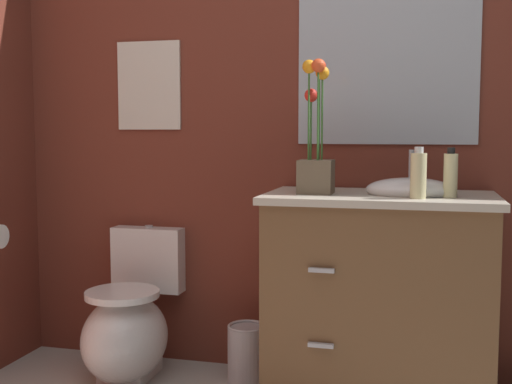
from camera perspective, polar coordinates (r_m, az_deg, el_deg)
wall_back at (r=3.03m, az=8.08°, el=7.08°), size 4.45×0.05×2.50m
toilet at (r=3.15m, az=-11.17°, el=-11.60°), size 0.38×0.59×0.69m
vanity_cabinet at (r=2.78m, az=10.85°, el=-9.22°), size 0.94×0.56×1.08m
flower_vase at (r=2.67m, az=5.34°, el=3.65°), size 0.14×0.14×0.55m
soap_bottle at (r=2.62m, az=16.86°, el=1.48°), size 0.05×0.05×0.20m
lotion_bottle at (r=2.54m, az=14.20°, el=1.49°), size 0.06×0.06×0.20m
trash_bin at (r=3.06m, az=-0.80°, el=-14.10°), size 0.18×0.18×0.27m
wall_poster at (r=3.26m, az=-9.47°, el=9.28°), size 0.33×0.01×0.43m
wall_mirror at (r=3.00m, az=11.51°, el=10.88°), size 0.80×0.01×0.70m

